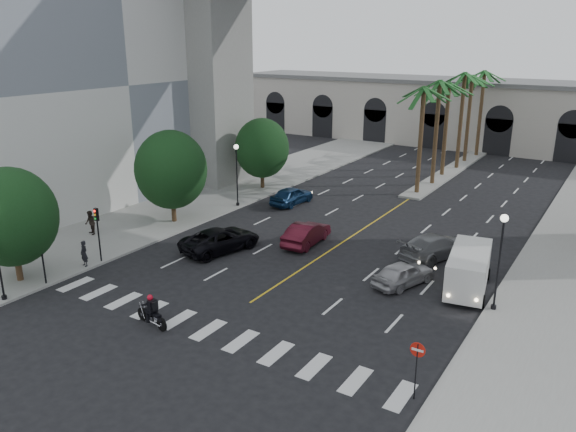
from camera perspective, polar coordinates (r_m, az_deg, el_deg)
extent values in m
plane|color=black|center=(29.44, -6.20, -10.23)|extent=(140.00, 140.00, 0.00)
cube|color=gray|center=(49.12, -9.18, 1.36)|extent=(8.00, 100.00, 0.15)
cube|color=gray|center=(61.99, 16.07, 4.34)|extent=(2.00, 24.00, 0.20)
cube|color=silver|center=(54.17, -21.74, 12.57)|extent=(16.00, 32.00, 20.00)
cube|color=#BEB6AB|center=(77.58, 20.00, 9.50)|extent=(70.00, 10.00, 8.00)
cube|color=slate|center=(77.16, 20.34, 12.61)|extent=(71.00, 10.50, 0.50)
cube|color=gray|center=(54.86, -7.63, 14.11)|extent=(5.00, 6.00, 20.80)
cylinder|color=#47331E|center=(51.70, 13.29, 7.26)|extent=(0.40, 0.40, 9.50)
cylinder|color=#47331E|center=(55.40, 14.79, 7.99)|extent=(0.40, 0.40, 9.80)
cylinder|color=#47331E|center=(59.30, 15.70, 8.28)|extent=(0.40, 0.40, 9.30)
cylinder|color=#47331E|center=(62.96, 17.12, 9.05)|extent=(0.40, 0.40, 10.10)
cylinder|color=#47331E|center=(66.89, 17.84, 9.24)|extent=(0.40, 0.40, 9.60)
cylinder|color=#47331E|center=(70.65, 18.94, 9.67)|extent=(0.40, 0.40, 9.90)
cylinder|color=#382616|center=(36.32, -25.74, -4.38)|extent=(0.36, 0.36, 2.34)
ellipsoid|color=black|center=(35.43, -26.36, -0.08)|extent=(5.20, 5.20, 5.72)
cylinder|color=#382616|center=(43.97, -11.55, 0.83)|extent=(0.36, 0.36, 2.45)
ellipsoid|color=black|center=(43.21, -11.79, 4.63)|extent=(5.44, 5.44, 5.98)
cylinder|color=#382616|center=(52.96, -2.62, 3.96)|extent=(0.36, 0.36, 2.27)
ellipsoid|color=black|center=(52.37, -2.66, 6.91)|extent=(5.04, 5.04, 5.54)
cylinder|color=black|center=(34.48, -26.85, -7.49)|extent=(0.28, 0.28, 0.36)
cylinder|color=black|center=(47.62, -5.13, 1.13)|extent=(0.28, 0.28, 0.36)
cylinder|color=black|center=(46.99, -5.21, 3.96)|extent=(0.11, 0.11, 5.00)
sphere|color=white|center=(46.45, -5.29, 7.01)|extent=(0.40, 0.40, 0.40)
cylinder|color=black|center=(31.70, 20.13, -8.79)|extent=(0.28, 0.28, 0.36)
cylinder|color=black|center=(30.74, 20.61, -4.74)|extent=(0.11, 0.11, 5.00)
sphere|color=white|center=(29.90, 21.13, -0.21)|extent=(0.40, 0.40, 0.40)
cylinder|color=black|center=(35.00, -23.67, -3.88)|extent=(0.10, 0.10, 3.50)
cube|color=black|center=(34.51, -23.98, -1.56)|extent=(0.25, 0.18, 0.80)
cylinder|color=black|center=(37.18, -18.66, -2.06)|extent=(0.10, 0.10, 3.50)
cube|color=black|center=(36.73, -18.89, 0.15)|extent=(0.25, 0.18, 0.80)
cylinder|color=black|center=(29.82, -14.57, -9.61)|extent=(0.69, 0.23, 0.68)
cylinder|color=black|center=(28.60, -12.70, -10.71)|extent=(0.69, 0.23, 0.68)
cube|color=silver|center=(29.12, -13.60, -10.03)|extent=(0.50, 0.39, 0.30)
cube|color=black|center=(29.10, -13.84, -9.36)|extent=(0.66, 0.35, 0.23)
cube|color=black|center=(28.74, -13.24, -9.78)|extent=(0.55, 0.36, 0.14)
cylinder|color=black|center=(29.34, -14.39, -8.63)|extent=(0.14, 0.62, 0.03)
cube|color=black|center=(28.74, -13.61, -8.84)|extent=(0.37, 0.48, 0.59)
cube|color=black|center=(28.58, -13.41, -8.85)|extent=(0.22, 0.36, 0.43)
sphere|color=red|center=(28.69, -13.85, -8.04)|extent=(0.30, 0.30, 0.30)
imported|color=#99989C|center=(33.24, 11.61, -5.75)|extent=(2.92, 4.45, 1.41)
imported|color=#430D19|center=(38.82, 1.88, -1.79)|extent=(1.95, 4.80, 1.55)
imported|color=black|center=(37.94, -6.87, -2.38)|extent=(3.94, 6.07, 1.56)
imported|color=slate|center=(37.73, 14.69, -2.97)|extent=(3.95, 5.80, 1.56)
imported|color=navy|center=(48.08, 0.37, 2.10)|extent=(2.10, 4.65, 1.55)
cube|color=silver|center=(33.28, 17.88, -5.11)|extent=(2.89, 5.72, 2.02)
cube|color=black|center=(30.81, 17.45, -6.43)|extent=(1.89, 0.56, 0.86)
cylinder|color=black|center=(31.97, 15.66, -7.74)|extent=(0.40, 0.75, 0.71)
cylinder|color=black|center=(31.86, 19.11, -8.18)|extent=(0.40, 0.75, 0.71)
cylinder|color=black|center=(35.49, 16.50, -5.21)|extent=(0.40, 0.75, 0.71)
cylinder|color=black|center=(35.38, 19.59, -5.60)|extent=(0.40, 0.75, 0.71)
imported|color=black|center=(36.98, -20.02, -3.60)|extent=(0.65, 0.48, 1.64)
imported|color=black|center=(42.63, -19.43, -0.66)|extent=(1.05, 0.95, 1.76)
cylinder|color=black|center=(23.36, 12.87, -15.17)|extent=(0.06, 0.06, 2.48)
cylinder|color=red|center=(22.85, 13.04, -13.11)|extent=(0.62, 0.04, 0.62)
cube|color=silver|center=(22.85, 13.04, -13.11)|extent=(0.47, 0.03, 0.10)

